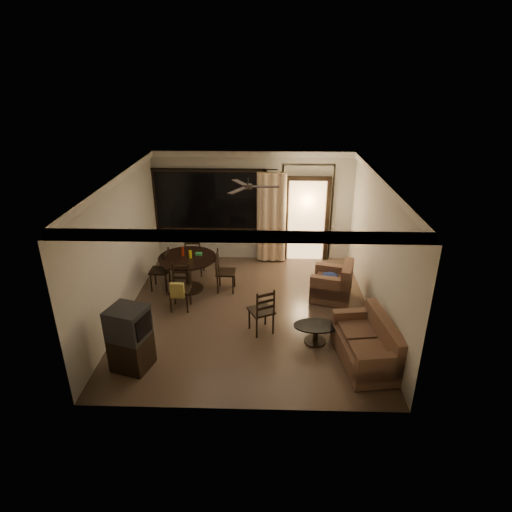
{
  "coord_description": "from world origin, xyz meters",
  "views": [
    {
      "loc": [
        0.38,
        -7.61,
        4.65
      ],
      "look_at": [
        0.14,
        0.2,
        1.18
      ],
      "focal_mm": 30.0,
      "sensor_mm": 36.0,
      "label": 1
    }
  ],
  "objects_px": {
    "dining_chair_south": "(180,296)",
    "armchair": "(334,284)",
    "side_chair": "(261,319)",
    "dining_chair_west": "(161,277)",
    "dining_table": "(188,264)",
    "dining_chair_east": "(226,279)",
    "dining_chair_north": "(195,263)",
    "coffee_table": "(316,331)",
    "sofa": "(369,346)",
    "tv_cabinet": "(130,338)"
  },
  "relations": [
    {
      "from": "sofa",
      "to": "dining_chair_north",
      "type": "bearing_deg",
      "value": 128.95
    },
    {
      "from": "dining_chair_west",
      "to": "tv_cabinet",
      "type": "distance_m",
      "value": 2.81
    },
    {
      "from": "dining_table",
      "to": "dining_chair_east",
      "type": "relative_size",
      "value": 1.35
    },
    {
      "from": "tv_cabinet",
      "to": "coffee_table",
      "type": "xyz_separation_m",
      "value": [
        3.14,
        0.8,
        -0.33
      ]
    },
    {
      "from": "dining_chair_west",
      "to": "side_chair",
      "type": "relative_size",
      "value": 1.0
    },
    {
      "from": "dining_chair_south",
      "to": "side_chair",
      "type": "height_order",
      "value": "side_chair"
    },
    {
      "from": "dining_chair_west",
      "to": "tv_cabinet",
      "type": "xyz_separation_m",
      "value": [
        0.17,
        -2.79,
        0.28
      ]
    },
    {
      "from": "dining_chair_east",
      "to": "sofa",
      "type": "height_order",
      "value": "dining_chair_east"
    },
    {
      "from": "dining_chair_west",
      "to": "dining_chair_east",
      "type": "bearing_deg",
      "value": 89.81
    },
    {
      "from": "dining_table",
      "to": "armchair",
      "type": "relative_size",
      "value": 1.27
    },
    {
      "from": "coffee_table",
      "to": "side_chair",
      "type": "xyz_separation_m",
      "value": [
        -1.0,
        0.31,
        0.04
      ]
    },
    {
      "from": "dining_table",
      "to": "dining_chair_west",
      "type": "relative_size",
      "value": 1.35
    },
    {
      "from": "dining_table",
      "to": "dining_chair_south",
      "type": "xyz_separation_m",
      "value": [
        -0.02,
        -0.86,
        -0.33
      ]
    },
    {
      "from": "dining_chair_south",
      "to": "sofa",
      "type": "bearing_deg",
      "value": -23.6
    },
    {
      "from": "dining_chair_east",
      "to": "coffee_table",
      "type": "relative_size",
      "value": 1.16
    },
    {
      "from": "dining_chair_south",
      "to": "armchair",
      "type": "relative_size",
      "value": 0.95
    },
    {
      "from": "sofa",
      "to": "armchair",
      "type": "distance_m",
      "value": 2.2
    },
    {
      "from": "dining_table",
      "to": "dining_chair_east",
      "type": "height_order",
      "value": "dining_table"
    },
    {
      "from": "dining_chair_west",
      "to": "armchair",
      "type": "bearing_deg",
      "value": 86.25
    },
    {
      "from": "dining_chair_east",
      "to": "coffee_table",
      "type": "xyz_separation_m",
      "value": [
        1.83,
        -1.94,
        -0.04
      ]
    },
    {
      "from": "dining_chair_east",
      "to": "armchair",
      "type": "distance_m",
      "value": 2.4
    },
    {
      "from": "dining_table",
      "to": "coffee_table",
      "type": "height_order",
      "value": "dining_table"
    },
    {
      "from": "tv_cabinet",
      "to": "sofa",
      "type": "relative_size",
      "value": 0.71
    },
    {
      "from": "dining_chair_west",
      "to": "side_chair",
      "type": "xyz_separation_m",
      "value": [
        2.31,
        -1.67,
        0.0
      ]
    },
    {
      "from": "dining_table",
      "to": "side_chair",
      "type": "distance_m",
      "value": 2.38
    },
    {
      "from": "sofa",
      "to": "side_chair",
      "type": "height_order",
      "value": "side_chair"
    },
    {
      "from": "dining_table",
      "to": "dining_chair_south",
      "type": "relative_size",
      "value": 1.35
    },
    {
      "from": "dining_chair_west",
      "to": "dining_chair_east",
      "type": "xyz_separation_m",
      "value": [
        1.47,
        -0.04,
        0.0
      ]
    },
    {
      "from": "dining_chair_north",
      "to": "armchair",
      "type": "distance_m",
      "value": 3.39
    },
    {
      "from": "dining_table",
      "to": "coffee_table",
      "type": "bearing_deg",
      "value": -36.33
    },
    {
      "from": "dining_table",
      "to": "coffee_table",
      "type": "xyz_separation_m",
      "value": [
        2.67,
        -1.96,
        -0.39
      ]
    },
    {
      "from": "dining_chair_north",
      "to": "sofa",
      "type": "xyz_separation_m",
      "value": [
        3.49,
        -3.29,
        0.04
      ]
    },
    {
      "from": "tv_cabinet",
      "to": "armchair",
      "type": "distance_m",
      "value": 4.42
    },
    {
      "from": "tv_cabinet",
      "to": "side_chair",
      "type": "distance_m",
      "value": 2.43
    },
    {
      "from": "coffee_table",
      "to": "dining_chair_east",
      "type": "bearing_deg",
      "value": 133.38
    },
    {
      "from": "armchair",
      "to": "tv_cabinet",
      "type": "bearing_deg",
      "value": -131.35
    },
    {
      "from": "sofa",
      "to": "dining_chair_west",
      "type": "bearing_deg",
      "value": 140.92
    },
    {
      "from": "sofa",
      "to": "armchair",
      "type": "bearing_deg",
      "value": 89.93
    },
    {
      "from": "dining_chair_east",
      "to": "coffee_table",
      "type": "bearing_deg",
      "value": -135.2
    },
    {
      "from": "dining_chair_south",
      "to": "dining_chair_north",
      "type": "relative_size",
      "value": 1.0
    },
    {
      "from": "dining_chair_west",
      "to": "sofa",
      "type": "xyz_separation_m",
      "value": [
        4.14,
        -2.53,
        0.04
      ]
    },
    {
      "from": "dining_table",
      "to": "sofa",
      "type": "height_order",
      "value": "dining_table"
    },
    {
      "from": "dining_chair_east",
      "to": "coffee_table",
      "type": "height_order",
      "value": "dining_chair_east"
    },
    {
      "from": "armchair",
      "to": "coffee_table",
      "type": "xyz_separation_m",
      "value": [
        -0.55,
        -1.63,
        -0.1
      ]
    },
    {
      "from": "dining_chair_east",
      "to": "armchair",
      "type": "bearing_deg",
      "value": -95.93
    },
    {
      "from": "coffee_table",
      "to": "dining_table",
      "type": "bearing_deg",
      "value": 143.67
    },
    {
      "from": "dining_chair_west",
      "to": "tv_cabinet",
      "type": "relative_size",
      "value": 0.84
    },
    {
      "from": "dining_chair_north",
      "to": "dining_chair_east",
      "type": "bearing_deg",
      "value": 136.76
    },
    {
      "from": "sofa",
      "to": "side_chair",
      "type": "bearing_deg",
      "value": 147.31
    },
    {
      "from": "dining_chair_east",
      "to": "dining_table",
      "type": "bearing_deg",
      "value": 89.93
    }
  ]
}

